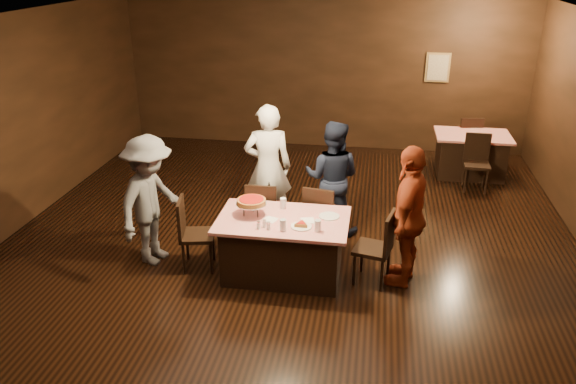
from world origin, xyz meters
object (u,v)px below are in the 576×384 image
object	(u,v)px
chair_end_left	(198,234)
glass_front_left	(283,225)
chair_back_far	(467,140)
chair_end_right	(373,247)
plate_empty	(329,216)
chair_far_left	(263,212)
chair_far_right	(322,216)
glass_front_right	(318,226)
diner_grey_knit	(150,201)
glass_back	(283,203)
back_table	(470,155)
diner_navy_hoodie	(332,178)
pizza_stand	(251,202)
diner_red_shirt	(409,216)
chair_back_near	(477,163)
main_table	(283,247)
diner_white_jacket	(268,167)

from	to	relation	value
chair_end_left	glass_front_left	world-z (taller)	chair_end_left
chair_back_far	chair_end_right	bearing A→B (deg)	61.36
plate_empty	chair_far_left	bearing A→B (deg)	147.72
chair_end_right	chair_far_left	bearing A→B (deg)	-103.02
chair_far_right	chair_end_left	world-z (taller)	same
glass_front_right	diner_grey_knit	bearing A→B (deg)	171.38
chair_far_left	glass_back	size ratio (longest dim) A/B	6.79
back_table	glass_back	world-z (taller)	glass_back
diner_navy_hoodie	pizza_stand	size ratio (longest dim) A/B	4.34
chair_back_far	plate_empty	world-z (taller)	chair_back_far
diner_grey_knit	pizza_stand	distance (m)	1.32
chair_back_far	diner_red_shirt	bearing A→B (deg)	65.62
diner_grey_knit	plate_empty	xyz separation A→B (m)	(2.27, 0.07, -0.08)
chair_far_right	chair_end_left	bearing A→B (deg)	36.97
chair_back_near	glass_front_left	bearing A→B (deg)	-126.26
glass_front_left	chair_far_right	bearing A→B (deg)	71.57
glass_front_left	glass_front_right	xyz separation A→B (m)	(0.40, 0.05, 0.00)
diner_red_shirt	glass_back	distance (m)	1.56
diner_red_shirt	main_table	bearing A→B (deg)	-71.90
glass_front_right	diner_navy_hoodie	bearing A→B (deg)	88.81
chair_back_near	glass_front_left	size ratio (longest dim) A/B	6.79
pizza_stand	chair_far_left	bearing A→B (deg)	90.00
diner_white_jacket	main_table	bearing A→B (deg)	96.11
diner_grey_knit	glass_front_right	xyz separation A→B (m)	(2.17, -0.33, -0.02)
chair_far_right	chair_back_near	size ratio (longest dim) A/B	1.00
diner_red_shirt	glass_back	world-z (taller)	diner_red_shirt
chair_far_right	glass_front_right	distance (m)	1.07
chair_back_far	diner_grey_knit	size ratio (longest dim) A/B	0.55
chair_end_right	diner_red_shirt	world-z (taller)	diner_red_shirt
chair_far_left	diner_grey_knit	bearing A→B (deg)	25.53
chair_far_left	chair_back_near	xyz separation A→B (m)	(3.16, 2.45, 0.00)
diner_grey_knit	chair_far_right	bearing A→B (deg)	-58.40
chair_end_right	glass_back	bearing A→B (deg)	-91.07
glass_front_right	chair_back_far	bearing A→B (deg)	64.03
diner_red_shirt	chair_far_right	bearing A→B (deg)	-106.39
chair_far_right	diner_red_shirt	distance (m)	1.34
chair_far_right	diner_navy_hoodie	world-z (taller)	diner_navy_hoodie
chair_end_right	chair_end_left	bearing A→B (deg)	-76.45
diner_red_shirt	plate_empty	world-z (taller)	diner_red_shirt
back_table	glass_front_left	world-z (taller)	glass_front_left
chair_end_left	chair_back_far	xyz separation A→B (m)	(3.86, 4.50, 0.00)
pizza_stand	glass_front_left	size ratio (longest dim) A/B	2.71
diner_red_shirt	chair_back_far	bearing A→B (deg)	178.64
pizza_stand	glass_back	size ratio (longest dim) A/B	2.71
diner_grey_knit	plate_empty	distance (m)	2.27
diner_white_jacket	diner_navy_hoodie	xyz separation A→B (m)	(0.92, 0.00, -0.10)
plate_empty	chair_end_left	bearing A→B (deg)	-174.81
chair_far_right	chair_back_far	xyz separation A→B (m)	(2.36, 3.75, 0.00)
chair_far_left	pizza_stand	xyz separation A→B (m)	(0.00, -0.70, 0.48)
diner_grey_knit	chair_end_left	bearing A→B (deg)	-83.21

